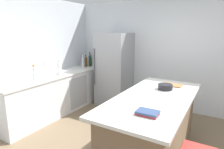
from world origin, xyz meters
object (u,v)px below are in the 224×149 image
object	(u,v)px
flower_vase	(34,75)
refrigerator	(114,69)
sink_faucet	(45,69)
paper_towel_roll	(59,68)
whiskey_bottle	(86,62)
soda_bottle	(83,62)
vinegar_bottle	(91,61)
wine_bottle	(90,61)
cookbook_stack	(147,113)
cutting_board	(172,85)
mixing_bowl	(165,87)
kitchen_island	(153,125)

from	to	relation	value
flower_vase	refrigerator	bearing A→B (deg)	63.93
sink_faucet	paper_towel_roll	distance (m)	0.33
refrigerator	whiskey_bottle	distance (m)	0.91
flower_vase	whiskey_bottle	size ratio (longest dim) A/B	0.98
sink_faucet	paper_towel_roll	xyz separation A→B (m)	(0.09, 0.31, -0.02)
paper_towel_roll	soda_bottle	bearing A→B (deg)	95.80
vinegar_bottle	wine_bottle	size ratio (longest dim) A/B	0.78
paper_towel_roll	cookbook_stack	size ratio (longest dim) A/B	1.22
soda_bottle	cookbook_stack	distance (m)	3.37
paper_towel_roll	cutting_board	bearing A→B (deg)	6.20
flower_vase	vinegar_bottle	world-z (taller)	flower_vase
paper_towel_roll	cutting_board	world-z (taller)	paper_towel_roll
paper_towel_roll	vinegar_bottle	world-z (taller)	paper_towel_roll
cookbook_stack	mixing_bowl	bearing A→B (deg)	95.34
sink_faucet	whiskey_bottle	world-z (taller)	whiskey_bottle
flower_vase	whiskey_bottle	distance (m)	1.73
kitchen_island	vinegar_bottle	size ratio (longest dim) A/B	7.11
paper_towel_roll	vinegar_bottle	bearing A→B (deg)	92.13
paper_towel_roll	whiskey_bottle	size ratio (longest dim) A/B	0.98
soda_bottle	whiskey_bottle	bearing A→B (deg)	83.14
whiskey_bottle	cookbook_stack	size ratio (longest dim) A/B	1.25
flower_vase	whiskey_bottle	world-z (taller)	whiskey_bottle
sink_faucet	mixing_bowl	xyz separation A→B (m)	(2.52, 0.28, -0.09)
refrigerator	wine_bottle	size ratio (longest dim) A/B	4.64
flower_vase	wine_bottle	distance (m)	1.82
refrigerator	sink_faucet	xyz separation A→B (m)	(-0.90, -1.42, 0.15)
sink_faucet	cookbook_stack	size ratio (longest dim) A/B	1.18
refrigerator	flower_vase	bearing A→B (deg)	-116.07
vinegar_bottle	wine_bottle	distance (m)	0.11
kitchen_island	vinegar_bottle	xyz separation A→B (m)	(-2.45, 1.75, 0.55)
paper_towel_roll	wine_bottle	bearing A→B (deg)	90.50
sink_faucet	cutting_board	distance (m)	2.62
soda_bottle	paper_towel_roll	bearing A→B (deg)	-84.20
refrigerator	whiskey_bottle	xyz separation A→B (m)	(-0.91, -0.01, 0.12)
soda_bottle	cookbook_stack	world-z (taller)	soda_bottle
sink_faucet	mixing_bowl	size ratio (longest dim) A/B	1.28
refrigerator	cutting_board	size ratio (longest dim) A/B	5.16
whiskey_bottle	vinegar_bottle	bearing A→B (deg)	78.13
flower_vase	cookbook_stack	bearing A→B (deg)	-10.52
sink_faucet	paper_towel_roll	size ratio (longest dim) A/B	0.96
vinegar_bottle	cutting_board	distance (m)	2.71
sink_faucet	flower_vase	xyz separation A→B (m)	(0.05, -0.32, -0.05)
flower_vase	cookbook_stack	xyz separation A→B (m)	(2.57, -0.48, -0.05)
wine_bottle	whiskey_bottle	world-z (taller)	wine_bottle
mixing_bowl	kitchen_island	bearing A→B (deg)	-94.26
soda_bottle	cookbook_stack	xyz separation A→B (m)	(2.64, -2.10, -0.09)
cookbook_stack	cutting_board	size ratio (longest dim) A/B	0.72
kitchen_island	whiskey_bottle	xyz separation A→B (m)	(-2.49, 1.56, 0.56)
paper_towel_roll	cutting_board	distance (m)	2.48
mixing_bowl	whiskey_bottle	bearing A→B (deg)	155.97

